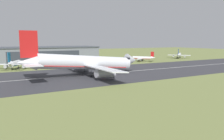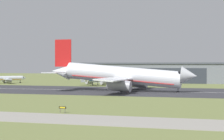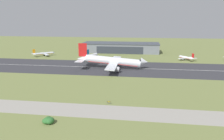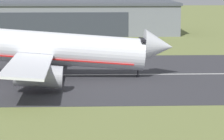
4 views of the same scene
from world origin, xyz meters
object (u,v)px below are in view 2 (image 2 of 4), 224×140
(runway_sign, at_px, (63,108))
(airplane_parked_west, at_px, (4,78))
(airplane_parked_east, at_px, (95,79))
(airplane_landing, at_px, (122,76))

(runway_sign, bearing_deg, airplane_parked_west, 125.95)
(airplane_parked_west, relative_size, airplane_parked_east, 1.09)
(airplane_landing, distance_m, runway_sign, 74.41)
(airplane_landing, xyz_separation_m, airplane_parked_east, (-25.99, 42.05, -2.89))
(airplane_parked_west, xyz_separation_m, airplane_parked_east, (54.40, -6.70, 0.41))
(airplane_parked_east, relative_size, runway_sign, 12.42)
(runway_sign, bearing_deg, airplane_parked_east, 106.56)
(airplane_landing, xyz_separation_m, airplane_parked_west, (-80.40, 48.75, -3.30))
(airplane_landing, bearing_deg, airplane_parked_west, 148.77)
(airplane_landing, relative_size, airplane_parked_west, 2.65)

